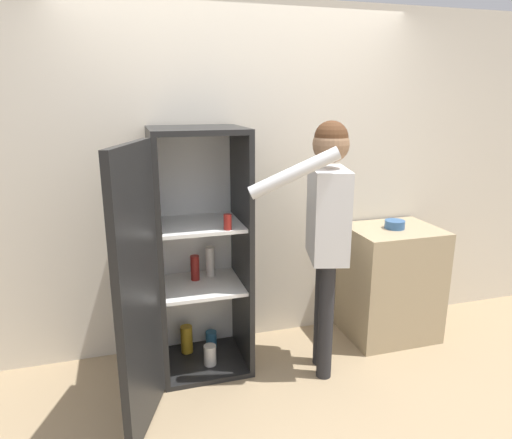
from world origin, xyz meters
name	(u,v)px	position (x,y,z in m)	size (l,w,h in m)	color
ground_plane	(284,409)	(0.00, 0.00, 0.00)	(12.00, 12.00, 0.00)	tan
wall_back	(243,181)	(0.00, 0.98, 1.27)	(7.00, 0.06, 2.55)	beige
refrigerator	(187,261)	(-0.49, 0.57, 0.83)	(0.87, 1.14, 1.70)	black
person	(326,216)	(0.39, 0.34, 1.13)	(0.74, 0.52, 1.75)	#262628
counter	(390,282)	(1.13, 0.65, 0.45)	(0.69, 0.55, 0.90)	tan
bowl	(395,224)	(1.12, 0.65, 0.93)	(0.15, 0.15, 0.06)	#335B8E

